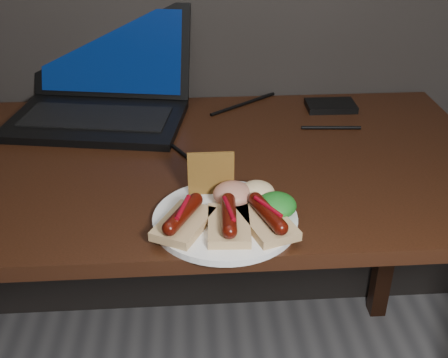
% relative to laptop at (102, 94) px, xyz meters
% --- Properties ---
extents(desk, '(1.40, 0.70, 0.75)m').
position_rel_laptop_xyz_m(desk, '(0.16, -0.25, -0.14)').
color(desk, black).
rests_on(desk, ground).
extents(laptop, '(0.46, 0.41, 0.25)m').
position_rel_laptop_xyz_m(laptop, '(0.00, 0.00, 0.00)').
color(laptop, black).
rests_on(laptop, desk).
extents(hard_drive, '(0.12, 0.08, 0.02)m').
position_rel_laptop_xyz_m(hard_drive, '(0.57, -0.00, -0.04)').
color(hard_drive, black).
rests_on(hard_drive, desk).
extents(desk_cables, '(0.84, 0.37, 0.01)m').
position_rel_laptop_xyz_m(desk_cables, '(0.19, -0.10, -0.05)').
color(desk_cables, black).
rests_on(desk_cables, desk).
extents(plate, '(0.30, 0.30, 0.01)m').
position_rel_laptop_xyz_m(plate, '(0.27, -0.50, -0.05)').
color(plate, white).
rests_on(plate, desk).
extents(bread_sausage_left, '(0.12, 0.13, 0.04)m').
position_rel_laptop_xyz_m(bread_sausage_left, '(0.20, -0.53, -0.02)').
color(bread_sausage_left, '#D8B97F').
rests_on(bread_sausage_left, plate).
extents(bread_sausage_center, '(0.08, 0.12, 0.04)m').
position_rel_laptop_xyz_m(bread_sausage_center, '(0.27, -0.54, -0.02)').
color(bread_sausage_center, '#D8B97F').
rests_on(bread_sausage_center, plate).
extents(bread_sausage_right, '(0.10, 0.13, 0.04)m').
position_rel_laptop_xyz_m(bread_sausage_right, '(0.34, -0.54, -0.02)').
color(bread_sausage_right, '#D8B97F').
rests_on(bread_sausage_right, plate).
extents(crispbread, '(0.09, 0.01, 0.08)m').
position_rel_laptop_xyz_m(crispbread, '(0.25, -0.42, 0.00)').
color(crispbread, olive).
rests_on(crispbread, plate).
extents(salad_greens, '(0.07, 0.07, 0.04)m').
position_rel_laptop_xyz_m(salad_greens, '(0.36, -0.50, -0.02)').
color(salad_greens, '#105214').
rests_on(salad_greens, plate).
extents(salsa_mound, '(0.07, 0.07, 0.04)m').
position_rel_laptop_xyz_m(salsa_mound, '(0.29, -0.46, -0.02)').
color(salsa_mound, maroon).
rests_on(salsa_mound, plate).
extents(coleslaw_mound, '(0.06, 0.06, 0.04)m').
position_rel_laptop_xyz_m(coleslaw_mound, '(0.33, -0.45, -0.02)').
color(coleslaw_mound, beige).
rests_on(coleslaw_mound, plate).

